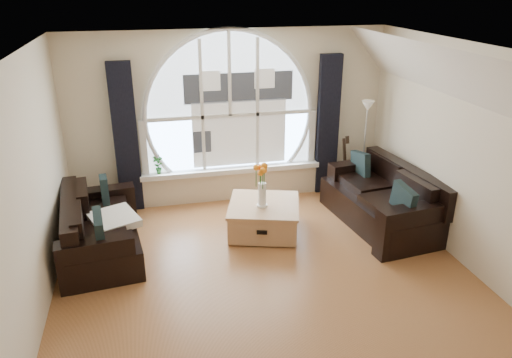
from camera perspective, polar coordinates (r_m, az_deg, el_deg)
name	(u,v)px	position (r m, az deg, el deg)	size (l,w,h in m)	color
ground	(273,291)	(5.87, 2.02, -12.84)	(5.00, 5.50, 0.01)	brown
ceiling	(277,55)	(4.85, 2.46, 14.24)	(5.00, 5.50, 0.01)	silver
wall_back	(230,118)	(7.76, -3.09, 7.13)	(5.00, 0.01, 2.70)	beige
wall_left	(23,207)	(5.20, -25.48, -2.97)	(0.01, 5.50, 2.70)	beige
wall_right	(481,166)	(6.31, 24.74, 1.43)	(0.01, 5.50, 2.70)	beige
attic_slope	(473,81)	(5.88, 23.94, 10.36)	(0.92, 5.50, 0.72)	silver
arched_window	(230,101)	(7.66, -3.10, 9.06)	(2.60, 0.06, 2.15)	silver
window_sill	(232,170)	(7.93, -2.84, 1.08)	(2.90, 0.22, 0.08)	white
window_frame	(230,101)	(7.63, -3.06, 9.01)	(2.76, 0.08, 2.15)	white
neighbor_house	(239,108)	(7.70, -1.95, 8.20)	(1.70, 0.02, 1.50)	silver
curtain_left	(126,139)	(7.60, -14.90, 4.51)	(0.35, 0.12, 2.30)	black
curtain_right	(328,126)	(8.12, 8.34, 6.16)	(0.35, 0.12, 2.30)	black
sofa_left	(100,226)	(6.71, -17.65, -5.18)	(0.88, 1.76, 0.78)	black
sofa_right	(381,199)	(7.38, 14.37, -2.22)	(0.97, 1.95, 0.87)	black
coffee_chest	(264,216)	(6.99, 0.92, -4.37)	(0.97, 0.97, 0.48)	#AE7E54
throw_blanket	(114,219)	(6.59, -16.20, -4.54)	(0.55, 0.55, 0.10)	silver
vase_flowers	(262,180)	(6.67, 0.73, -0.17)	(0.24, 0.24, 0.70)	white
floor_lamp	(364,149)	(8.17, 12.44, 3.40)	(0.24, 0.24, 1.60)	#B2B2B2
guitar	(343,165)	(8.18, 10.03, 1.61)	(0.36, 0.24, 1.06)	#945B32
potted_plant	(158,164)	(7.75, -11.35, 1.70)	(0.16, 0.11, 0.31)	#1E6023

